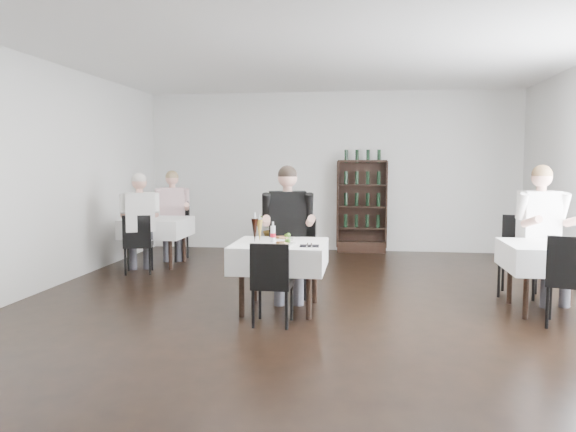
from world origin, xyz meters
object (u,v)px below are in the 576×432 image
at_px(main_table, 280,256).
at_px(diner_main, 288,222).
at_px(wine_shelf, 362,207).
at_px(potted_tree, 279,227).

height_order(main_table, diner_main, diner_main).
xyz_separation_m(wine_shelf, diner_main, (-0.88, -3.81, 0.10)).
relative_size(main_table, diner_main, 0.63).
bearing_deg(main_table, wine_shelf, 78.22).
distance_m(wine_shelf, main_table, 4.41).
height_order(wine_shelf, main_table, wine_shelf).
height_order(main_table, potted_tree, potted_tree).
relative_size(potted_tree, diner_main, 0.56).
height_order(wine_shelf, diner_main, wine_shelf).
relative_size(main_table, potted_tree, 1.13).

